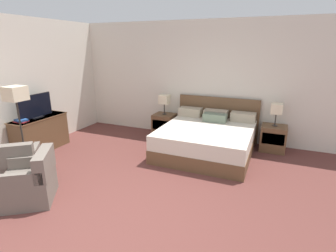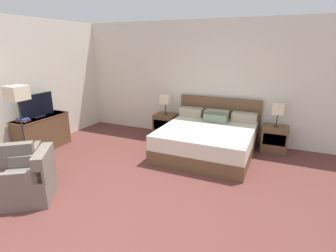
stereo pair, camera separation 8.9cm
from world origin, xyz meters
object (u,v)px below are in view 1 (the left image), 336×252
Objects in this scene: floor_lamp at (16,100)px; book_blue_cover at (21,120)px; bed at (207,138)px; nightstand_right at (273,138)px; table_lamp_right at (277,109)px; table_lamp_left at (164,100)px; book_red_cover at (21,122)px; armchair_by_window at (16,167)px; nightstand_left at (164,125)px; tv at (35,107)px; dresser at (41,133)px; armchair_companion at (30,183)px.

book_blue_cover is at bearing 140.60° from floor_lamp.
bed is 3.56× the size of nightstand_right.
table_lamp_left is at bearing 180.00° from table_lamp_right.
nightstand_right is 1.13× the size of table_lamp_left.
book_red_cover is 0.25× the size of armchair_by_window.
book_red_cover reaches higher than nightstand_left.
tv is at bearing 124.34° from armchair_by_window.
book_blue_cover is at bearing -153.19° from table_lamp_right.
bed is 4.04× the size of table_lamp_left.
table_lamp_right is at bearing 22.68° from dresser.
bed is at bearing -27.60° from table_lamp_left.
armchair_by_window is (-3.83, -3.19, 0.01)m from nightstand_right.
dresser is (-4.66, -1.95, -0.55)m from table_lamp_right.
floor_lamp reaches higher than tv.
nightstand_right is at bearing 27.57° from bed.
bed is at bearing -152.43° from nightstand_right.
dresser is at bearing 133.98° from armchair_companion.
book_red_cover is 0.03m from book_blue_cover.
floor_lamp reaches higher than table_lamp_left.
bed reaches higher than nightstand_right.
table_lamp_right is 5.06m from tv.
tv reaches higher than nightstand_right.
table_lamp_right reaches higher than armchair_by_window.
bed is 8.86× the size of book_blue_cover.
table_lamp_left reaches higher than book_red_cover.
nightstand_right is at bearing 23.11° from tv.
dresser is at bearing 118.67° from floor_lamp.
nightstand_left is 2.49× the size of book_blue_cover.
table_lamp_left is 3.58m from armchair_companion.
table_lamp_left is 1.99× the size of book_red_cover.
armchair_by_window is (-3.83, -3.19, -0.64)m from table_lamp_right.
nightstand_left is 2.66m from table_lamp_right.
dresser is (-4.66, -1.94, 0.10)m from nightstand_right.
nightstand_left is 3.31m from floor_lamp.
tv is (-4.65, -1.99, 0.70)m from nightstand_right.
armchair_by_window is at bearing -45.66° from book_blue_cover.
armchair_companion is at bearing -46.02° from dresser.
table_lamp_left is at bearing 43.75° from tv.
armchair_companion reaches higher than dresser.
table_lamp_right is 5.08m from dresser.
nightstand_left is 1.13× the size of table_lamp_left.
book_red_cover is (-2.08, -2.35, 0.47)m from nightstand_left.
armchair_by_window is 0.63× the size of floor_lamp.
book_red_cover is at bearing -90.49° from dresser.
table_lamp_right reaches higher than armchair_companion.
floor_lamp is at bearing -61.33° from dresser.
table_lamp_right is (2.58, 0.00, 0.65)m from nightstand_left.
tv reaches higher than table_lamp_right.
table_lamp_right reaches higher than nightstand_left.
floor_lamp is at bearing -38.92° from book_red_cover.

